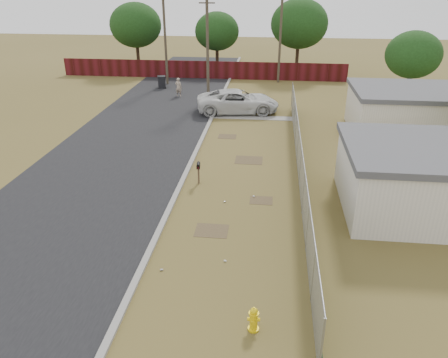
# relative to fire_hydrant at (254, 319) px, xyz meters

# --- Properties ---
(ground) EXTENTS (120.00, 120.00, 0.00)m
(ground) POSITION_rel_fire_hydrant_xyz_m (-1.26, 10.53, -0.41)
(ground) COLOR brown
(ground) RESTS_ON ground
(street) EXTENTS (15.10, 60.00, 0.12)m
(street) POSITION_rel_fire_hydrant_xyz_m (-8.01, 18.58, -0.39)
(street) COLOR black
(street) RESTS_ON ground
(chainlink_fence) EXTENTS (0.10, 27.06, 2.02)m
(chainlink_fence) POSITION_rel_fire_hydrant_xyz_m (1.87, 11.56, 0.39)
(chainlink_fence) COLOR gray
(chainlink_fence) RESTS_ON ground
(privacy_fence) EXTENTS (30.00, 0.12, 1.80)m
(privacy_fence) POSITION_rel_fire_hydrant_xyz_m (-7.26, 35.53, 0.49)
(privacy_fence) COLOR #4C1015
(privacy_fence) RESTS_ON ground
(utility_poles) EXTENTS (12.60, 8.24, 9.00)m
(utility_poles) POSITION_rel_fire_hydrant_xyz_m (-4.92, 31.20, 4.29)
(utility_poles) COLOR #4A4131
(utility_poles) RESTS_ON ground
(houses) EXTENTS (9.30, 17.24, 3.10)m
(houses) POSITION_rel_fire_hydrant_xyz_m (8.44, 13.66, 1.15)
(houses) COLOR beige
(houses) RESTS_ON ground
(horizon_trees) EXTENTS (33.32, 31.94, 7.78)m
(horizon_trees) POSITION_rel_fire_hydrant_xyz_m (-0.42, 34.09, 4.22)
(horizon_trees) COLOR #322116
(horizon_trees) RESTS_ON ground
(fire_hydrant) EXTENTS (0.39, 0.38, 0.87)m
(fire_hydrant) POSITION_rel_fire_hydrant_xyz_m (0.00, 0.00, 0.00)
(fire_hydrant) COLOR yellow
(fire_hydrant) RESTS_ON ground
(mailbox) EXTENTS (0.22, 0.51, 1.16)m
(mailbox) POSITION_rel_fire_hydrant_xyz_m (-3.36, 10.08, 0.51)
(mailbox) COLOR brown
(mailbox) RESTS_ON ground
(pickup_truck) EXTENTS (6.78, 3.91, 1.78)m
(pickup_truck) POSITION_rel_fire_hydrant_xyz_m (-2.43, 23.37, 0.48)
(pickup_truck) COLOR silver
(pickup_truck) RESTS_ON ground
(pedestrian) EXTENTS (0.68, 0.53, 1.66)m
(pedestrian) POSITION_rel_fire_hydrant_xyz_m (-8.13, 27.86, 0.42)
(pedestrian) COLOR tan
(pedestrian) RESTS_ON ground
(trash_bin) EXTENTS (0.94, 0.92, 1.15)m
(trash_bin) POSITION_rel_fire_hydrant_xyz_m (-10.40, 30.78, 0.18)
(trash_bin) COLOR black
(trash_bin) RESTS_ON ground
(scattered_litter) EXTENTS (3.20, 6.38, 0.07)m
(scattered_litter) POSITION_rel_fire_hydrant_xyz_m (-1.74, 5.74, -0.37)
(scattered_litter) COLOR silver
(scattered_litter) RESTS_ON ground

